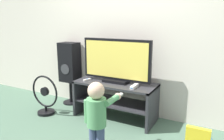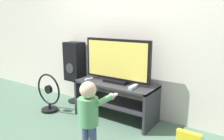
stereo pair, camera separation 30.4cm
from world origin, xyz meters
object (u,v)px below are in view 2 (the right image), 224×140
(remote_primary, at_px, (89,79))
(child, at_px, (89,112))
(television, at_px, (117,61))
(speaker_tower, at_px, (75,63))
(floor_fan, at_px, (49,95))
(game_console, at_px, (133,87))

(remote_primary, distance_m, child, 1.06)
(television, height_order, remote_primary, television)
(television, bearing_deg, remote_primary, -164.50)
(child, xyz_separation_m, speaker_tower, (-1.22, 1.06, 0.22))
(remote_primary, height_order, floor_fan, floor_fan)
(game_console, relative_size, child, 0.24)
(child, distance_m, speaker_tower, 1.63)
(television, relative_size, child, 1.29)
(television, relative_size, remote_primary, 7.83)
(child, height_order, floor_fan, child)
(television, bearing_deg, game_console, -20.19)
(speaker_tower, distance_m, floor_fan, 0.70)
(game_console, height_order, floor_fan, floor_fan)
(remote_primary, bearing_deg, game_console, -0.53)
(remote_primary, xyz_separation_m, child, (0.68, -0.81, -0.08))
(game_console, bearing_deg, child, -96.06)
(television, bearing_deg, floor_fan, -157.74)
(game_console, distance_m, speaker_tower, 1.34)
(child, height_order, speaker_tower, speaker_tower)
(floor_fan, bearing_deg, child, -21.85)
(television, relative_size, floor_fan, 1.71)
(speaker_tower, bearing_deg, game_console, -11.35)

